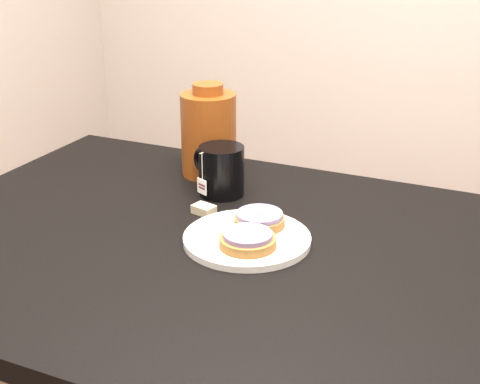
# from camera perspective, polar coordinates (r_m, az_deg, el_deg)

# --- Properties ---
(table) EXTENTS (1.40, 0.90, 0.75)m
(table) POSITION_cam_1_polar(r_m,az_deg,el_deg) (1.28, 1.17, -8.21)
(table) COLOR black
(table) RESTS_ON ground_plane
(plate) EXTENTS (0.24, 0.24, 0.02)m
(plate) POSITION_cam_1_polar(r_m,az_deg,el_deg) (1.26, 0.60, -3.93)
(plate) COLOR white
(plate) RESTS_ON table
(bagel_back) EXTENTS (0.12, 0.12, 0.03)m
(bagel_back) POSITION_cam_1_polar(r_m,az_deg,el_deg) (1.30, 1.68, -2.34)
(bagel_back) COLOR brown
(bagel_back) RESTS_ON plate
(bagel_front) EXTENTS (0.13, 0.13, 0.03)m
(bagel_front) POSITION_cam_1_polar(r_m,az_deg,el_deg) (1.22, 0.67, -4.10)
(bagel_front) COLOR brown
(bagel_front) RESTS_ON plate
(mug) EXTENTS (0.16, 0.13, 0.11)m
(mug) POSITION_cam_1_polar(r_m,az_deg,el_deg) (1.46, -1.65, 1.88)
(mug) COLOR black
(mug) RESTS_ON table
(teabag_pouch) EXTENTS (0.05, 0.04, 0.02)m
(teabag_pouch) POSITION_cam_1_polar(r_m,az_deg,el_deg) (1.38, -3.10, -1.49)
(teabag_pouch) COLOR #C6B793
(teabag_pouch) RESTS_ON table
(bagel_package) EXTENTS (0.15, 0.15, 0.22)m
(bagel_package) POSITION_cam_1_polar(r_m,az_deg,el_deg) (1.57, -2.69, 5.06)
(bagel_package) COLOR #5E260C
(bagel_package) RESTS_ON table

